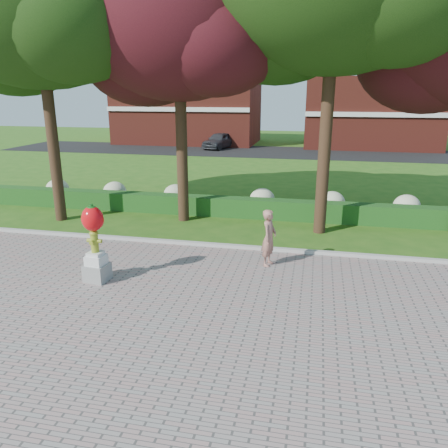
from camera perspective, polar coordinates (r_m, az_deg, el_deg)
ground at (r=12.23m, az=-4.55°, el=-7.78°), size 100.00×100.00×0.00m
walkway at (r=8.96m, az=-12.16°, el=-18.04°), size 40.00×14.00×0.04m
curb at (r=14.89m, az=-1.30°, el=-2.82°), size 40.00×0.18×0.15m
lawn_hedge at (r=18.53m, az=1.53°, el=2.22°), size 24.00×0.70×0.80m
hydrangea_row at (r=19.37m, az=3.75°, el=3.29°), size 20.10×1.10×0.99m
street at (r=39.10m, az=7.25°, el=9.30°), size 50.00×8.00×0.02m
building_left at (r=46.58m, az=-4.66°, el=14.89°), size 14.00×8.00×7.00m
building_right at (r=44.92m, az=18.63°, el=13.64°), size 12.00×8.00×6.40m
tree_far_left at (r=19.04m, az=-23.27°, el=24.32°), size 9.00×7.68×11.66m
tree_mid_left at (r=17.69m, az=-6.22°, el=23.97°), size 8.25×7.04×10.69m
hydrant_sculpture at (r=12.40m, az=-16.56°, el=-2.14°), size 0.65×0.65×2.19m
woman at (r=13.13m, az=5.90°, el=-1.80°), size 0.54×0.70×1.73m
parked_car at (r=41.25m, az=-0.60°, el=10.87°), size 2.87×4.65×1.48m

